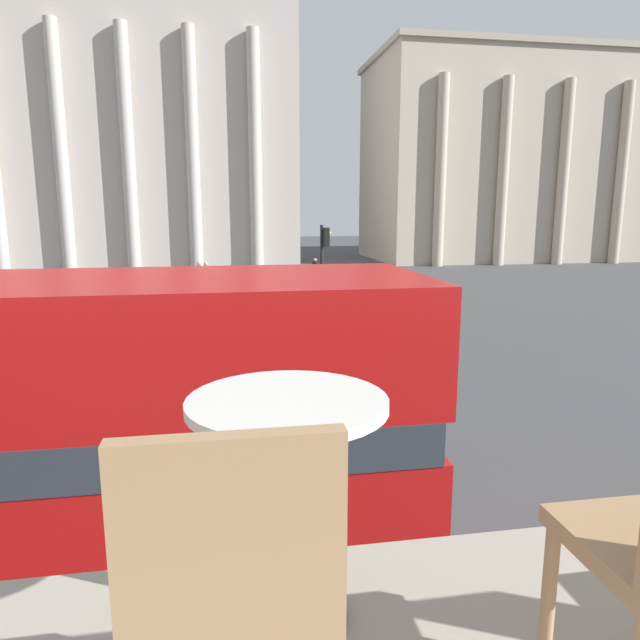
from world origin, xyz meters
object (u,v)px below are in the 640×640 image
object	(u,v)px
traffic_light_mid	(324,264)
pedestrian_black	(315,269)
cafe_dining_table	(288,460)
plaza_building_right	(548,162)
pedestrian_grey	(199,274)
plaza_building_left	(80,137)
pedestrian_blue	(368,279)
cafe_chair_0	(233,602)
pedestrian_olive	(206,275)

from	to	relation	value
traffic_light_mid	pedestrian_black	world-z (taller)	traffic_light_mid
cafe_dining_table	pedestrian_black	xyz separation A→B (m)	(5.65, 34.18, -2.98)
plaza_building_right	traffic_light_mid	xyz separation A→B (m)	(-27.89, -31.83, -6.61)
plaza_building_right	pedestrian_grey	size ratio (longest dim) A/B	20.18
plaza_building_left	plaza_building_right	world-z (taller)	plaza_building_left
pedestrian_grey	pedestrian_black	world-z (taller)	pedestrian_grey
pedestrian_grey	pedestrian_black	distance (m)	7.44
pedestrian_black	pedestrian_blue	distance (m)	6.93
cafe_chair_0	pedestrian_grey	bearing A→B (deg)	90.58
pedestrian_black	pedestrian_blue	world-z (taller)	pedestrian_blue
plaza_building_left	pedestrian_black	distance (m)	22.68
plaza_building_right	pedestrian_grey	distance (m)	39.01
cafe_dining_table	cafe_chair_0	distance (m)	0.61
pedestrian_olive	pedestrian_grey	bearing A→B (deg)	64.63
pedestrian_blue	pedestrian_olive	bearing A→B (deg)	-16.38
plaza_building_left	pedestrian_blue	world-z (taller)	plaza_building_left
plaza_building_right	pedestrian_black	size ratio (longest dim) A/B	21.12
plaza_building_left	pedestrian_olive	world-z (taller)	plaza_building_left
pedestrian_olive	pedestrian_blue	size ratio (longest dim) A/B	1.00
pedestrian_olive	plaza_building_right	bearing A→B (deg)	-10.21
pedestrian_black	pedestrian_grey	bearing A→B (deg)	27.12
cafe_chair_0	pedestrian_olive	distance (m)	31.51
traffic_light_mid	pedestrian_blue	size ratio (longest dim) A/B	2.26
traffic_light_mid	plaza_building_right	bearing A→B (deg)	48.77
cafe_chair_0	pedestrian_grey	world-z (taller)	cafe_chair_0
plaza_building_left	plaza_building_right	xyz separation A→B (m)	(42.21, 4.48, -0.96)
cafe_dining_table	pedestrian_olive	size ratio (longest dim) A/B	0.40
plaza_building_left	pedestrian_grey	size ratio (longest dim) A/B	19.29
cafe_dining_table	pedestrian_blue	bearing A→B (deg)	74.96
pedestrian_grey	pedestrian_olive	xyz separation A→B (m)	(0.42, -1.36, 0.06)
pedestrian_grey	pedestrian_blue	xyz separation A→B (m)	(8.89, -4.68, 0.06)
plaza_building_right	pedestrian_olive	xyz separation A→B (m)	(-32.55, -20.49, -8.22)
plaza_building_left	pedestrian_grey	distance (m)	19.63
cafe_dining_table	plaza_building_left	size ratio (longest dim) A/B	0.02
plaza_building_right	traffic_light_mid	distance (m)	42.84
pedestrian_blue	pedestrian_grey	bearing A→B (deg)	-22.77
cafe_dining_table	pedestrian_grey	world-z (taller)	cafe_dining_table
cafe_chair_0	traffic_light_mid	size ratio (longest dim) A/B	0.22
cafe_dining_table	pedestrian_black	bearing A→B (deg)	80.62
cafe_dining_table	plaza_building_left	world-z (taller)	plaza_building_left
plaza_building_left	pedestrian_black	world-z (taller)	plaza_building_left
plaza_building_right	pedestrian_blue	size ratio (longest dim) A/B	19.17
cafe_dining_table	pedestrian_black	world-z (taller)	cafe_dining_table
plaza_building_right	traffic_light_mid	world-z (taller)	plaza_building_right
cafe_dining_table	plaza_building_right	world-z (taller)	plaza_building_right
pedestrian_grey	pedestrian_blue	distance (m)	10.04
pedestrian_grey	pedestrian_blue	bearing A→B (deg)	-142.77
traffic_light_mid	cafe_dining_table	bearing A→B (deg)	-100.41
plaza_building_left	plaza_building_right	size ratio (longest dim) A/B	0.96
pedestrian_olive	pedestrian_blue	bearing A→B (deg)	-63.77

